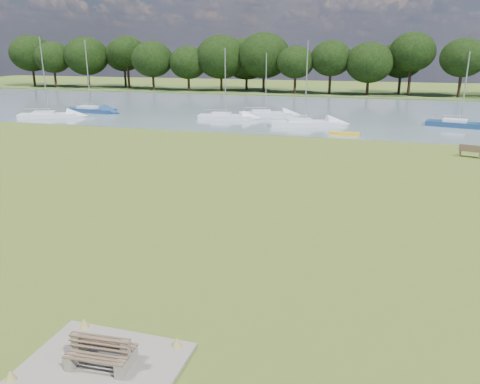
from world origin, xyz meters
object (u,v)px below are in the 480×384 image
(sailboat_2, at_px, (459,123))
(sailboat_7, at_px, (304,122))
(sailboat_4, at_px, (90,109))
(kayak, at_px, (344,134))
(sailboat_6, at_px, (225,115))
(sailboat_0, at_px, (48,114))
(sailboat_1, at_px, (265,113))
(riverbank_bench, at_px, (470,151))
(bench_pair, at_px, (101,352))

(sailboat_2, height_order, sailboat_7, sailboat_7)
(sailboat_7, bearing_deg, sailboat_2, -6.90)
(sailboat_4, bearing_deg, kayak, -6.85)
(sailboat_6, bearing_deg, kayak, -34.35)
(kayak, bearing_deg, sailboat_7, 134.89)
(sailboat_0, bearing_deg, sailboat_7, -19.71)
(sailboat_4, height_order, sailboat_6, sailboat_4)
(kayak, xyz_separation_m, sailboat_4, (-34.32, 8.26, 0.36))
(sailboat_6, height_order, sailboat_7, sailboat_7)
(sailboat_1, relative_size, sailboat_4, 0.82)
(riverbank_bench, relative_size, sailboat_1, 0.22)
(riverbank_bench, bearing_deg, sailboat_0, -175.60)
(sailboat_1, height_order, sailboat_6, sailboat_6)
(sailboat_0, relative_size, sailboat_4, 1.03)
(sailboat_1, xyz_separation_m, sailboat_4, (-23.52, -3.08, 0.06))
(sailboat_2, distance_m, sailboat_7, 16.92)
(sailboat_1, height_order, sailboat_2, sailboat_2)
(riverbank_bench, distance_m, kayak, 12.61)
(bench_pair, distance_m, sailboat_7, 42.82)
(bench_pair, height_order, sailboat_4, sailboat_4)
(sailboat_1, relative_size, sailboat_6, 0.93)
(sailboat_0, bearing_deg, sailboat_1, -4.88)
(bench_pair, bearing_deg, kayak, 80.87)
(kayak, bearing_deg, sailboat_6, 153.69)
(sailboat_0, relative_size, sailboat_6, 1.16)
(sailboat_4, relative_size, sailboat_7, 1.03)
(riverbank_bench, distance_m, sailboat_0, 47.80)
(riverbank_bench, relative_size, kayak, 0.58)
(riverbank_bench, height_order, sailboat_4, sailboat_4)
(sailboat_2, bearing_deg, sailboat_4, -165.29)
(bench_pair, relative_size, sailboat_1, 0.23)
(riverbank_bench, xyz_separation_m, kayak, (-10.31, 7.25, -0.32))
(sailboat_1, bearing_deg, bench_pair, -100.04)
(sailboat_0, height_order, sailboat_1, sailboat_0)
(kayak, xyz_separation_m, sailboat_1, (-10.80, 11.33, 0.30))
(riverbank_bench, xyz_separation_m, sailboat_4, (-44.63, 15.51, 0.05))
(sailboat_0, xyz_separation_m, sailboat_1, (25.72, 9.01, -0.03))
(sailboat_2, xyz_separation_m, sailboat_6, (-26.60, -1.24, -0.05))
(bench_pair, relative_size, kayak, 0.60)
(bench_pair, height_order, sailboat_6, sailboat_6)
(sailboat_4, xyz_separation_m, sailboat_7, (29.55, -3.45, -0.04))
(riverbank_bench, height_order, kayak, riverbank_bench)
(sailboat_6, xyz_separation_m, sailboat_7, (10.12, -2.59, 0.01))
(bench_pair, relative_size, sailboat_6, 0.21)
(sailboat_2, bearing_deg, sailboat_0, -158.31)
(sailboat_4, bearing_deg, riverbank_bench, -12.49)
(riverbank_bench, xyz_separation_m, sailboat_1, (-21.11, 18.58, -0.02))
(bench_pair, height_order, sailboat_0, sailboat_0)
(riverbank_bench, bearing_deg, sailboat_4, 176.80)
(sailboat_2, bearing_deg, sailboat_6, -163.09)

